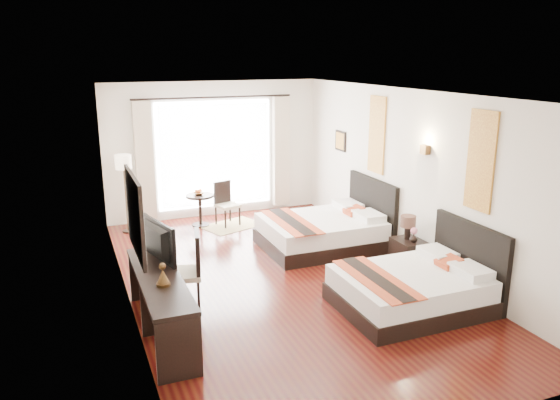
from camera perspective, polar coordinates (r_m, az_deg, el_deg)
name	(u,v)px	position (r m, az deg, el deg)	size (l,w,h in m)	color
floor	(282,279)	(8.41, 0.20, -8.30)	(4.50, 7.50, 0.01)	#3A0B0A
ceiling	(282,94)	(7.74, 0.22, 11.05)	(4.50, 7.50, 0.02)	white
wall_headboard	(411,178)	(9.02, 13.55, 2.28)	(0.01, 7.50, 2.80)	silver
wall_desk	(124,206)	(7.44, -16.03, -0.58)	(0.01, 7.50, 2.80)	silver
wall_window	(214,150)	(11.45, -6.87, 5.24)	(4.50, 0.01, 2.80)	silver
wall_entry	(448,290)	(4.88, 17.16, -9.00)	(4.50, 0.01, 2.80)	silver
window_glass	(215,155)	(11.45, -6.83, 4.74)	(2.40, 0.02, 2.20)	white
sheer_curtain	(216,155)	(11.39, -6.75, 4.69)	(2.30, 0.02, 2.10)	white
drape_left	(145,161)	(11.08, -13.96, 3.95)	(0.35, 0.14, 2.35)	#BEA994
drape_right	(281,152)	(11.81, 0.13, 5.07)	(0.35, 0.14, 2.35)	#BEA994
art_panel_near	(481,161)	(7.73, 20.24, 3.84)	(0.03, 0.50, 1.35)	#944615
art_panel_far	(377,135)	(9.79, 10.08, 6.72)	(0.03, 0.50, 1.35)	#944615
wall_sconce	(425,150)	(8.59, 14.94, 5.10)	(0.10, 0.14, 0.14)	#4C351B
mirror_frame	(135,215)	(6.45, -14.93, -1.49)	(0.04, 1.25, 0.95)	black
mirror_glass	(137,214)	(6.46, -14.72, -1.47)	(0.01, 1.12, 0.82)	white
bed_near	(416,287)	(7.66, 14.00, -8.83)	(1.95, 1.52, 1.10)	black
bed_far	(326,230)	(9.70, 4.79, -3.17)	(2.08, 1.62, 1.17)	black
nightstand	(408,255)	(8.91, 13.26, -5.59)	(0.42, 0.52, 0.50)	black
table_lamp	(408,223)	(8.79, 13.24, -2.36)	(0.24, 0.24, 0.38)	black
vase	(414,238)	(8.72, 13.78, -3.88)	(0.13, 0.13, 0.13)	black
console_desk	(161,305)	(6.90, -12.35, -10.67)	(0.50, 2.20, 0.76)	black
television	(152,241)	(7.16, -13.23, -4.23)	(0.90, 0.12, 0.52)	black
bronze_figurine	(163,276)	(6.43, -12.15, -7.75)	(0.16, 0.16, 0.24)	#4C351B
desk_chair	(184,286)	(7.49, -9.99, -8.82)	(0.59, 0.59, 1.07)	beige
floor_lamp	(124,167)	(10.63, -16.03, 3.31)	(0.30, 0.30, 1.51)	black
side_table	(200,210)	(10.95, -8.33, -1.07)	(0.55, 0.55, 0.64)	black
fruit_bowl	(199,194)	(10.84, -8.51, 0.65)	(0.20, 0.20, 0.05)	#412917
window_chair	(227,212)	(10.95, -5.54, -1.26)	(0.51, 0.51, 0.87)	beige
jute_rug	(232,226)	(10.95, -5.04, -2.68)	(1.11, 0.75, 0.01)	tan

